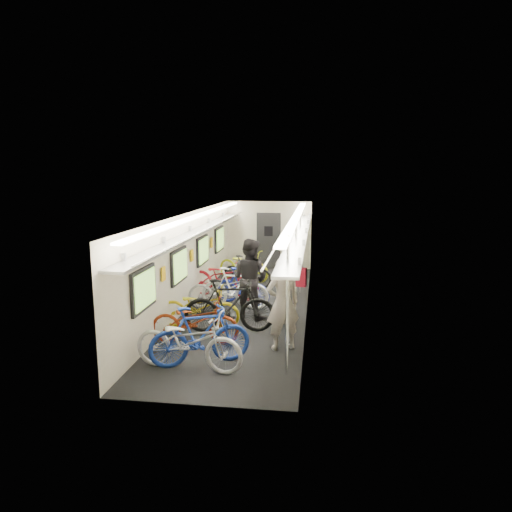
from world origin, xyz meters
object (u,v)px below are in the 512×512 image
(bicycle_0, at_px, (188,341))
(bicycle_1, at_px, (200,336))
(backpack, at_px, (300,277))
(passenger_mid, at_px, (250,279))
(passenger_near, at_px, (283,303))

(bicycle_0, relative_size, bicycle_1, 1.09)
(bicycle_1, bearing_deg, backpack, -69.87)
(backpack, bearing_deg, passenger_mid, 146.91)
(bicycle_0, xyz_separation_m, bicycle_1, (0.14, 0.24, 0.03))
(bicycle_1, relative_size, passenger_mid, 0.96)
(bicycle_1, xyz_separation_m, passenger_mid, (0.47, 2.81, 0.40))
(passenger_near, relative_size, passenger_mid, 0.97)
(passenger_near, xyz_separation_m, passenger_mid, (-0.92, 1.87, 0.02))
(bicycle_0, height_order, backpack, backpack)
(bicycle_0, relative_size, backpack, 5.18)
(bicycle_1, height_order, passenger_near, passenger_near)
(passenger_near, relative_size, backpack, 4.84)
(bicycle_0, xyz_separation_m, passenger_mid, (0.61, 3.05, 0.43))
(bicycle_0, xyz_separation_m, passenger_near, (1.53, 1.18, 0.40))
(passenger_mid, height_order, backpack, passenger_mid)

